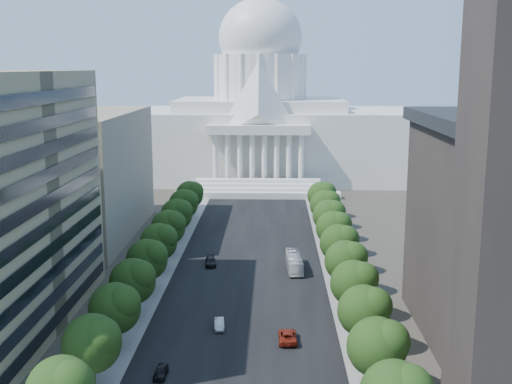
# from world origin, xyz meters

# --- Properties ---
(road_asphalt) EXTENTS (30.00, 260.00, 0.01)m
(road_asphalt) POSITION_xyz_m (0.00, 90.00, 0.00)
(road_asphalt) COLOR black
(road_asphalt) RESTS_ON ground
(sidewalk_left) EXTENTS (8.00, 260.00, 0.02)m
(sidewalk_left) POSITION_xyz_m (-19.00, 90.00, 0.00)
(sidewalk_left) COLOR gray
(sidewalk_left) RESTS_ON ground
(sidewalk_right) EXTENTS (8.00, 260.00, 0.02)m
(sidewalk_right) POSITION_xyz_m (19.00, 90.00, 0.00)
(sidewalk_right) COLOR gray
(sidewalk_right) RESTS_ON ground
(capitol) EXTENTS (120.00, 56.00, 73.00)m
(capitol) POSITION_xyz_m (0.00, 184.89, 20.01)
(capitol) COLOR white
(capitol) RESTS_ON ground
(office_block_left_far) EXTENTS (38.00, 52.00, 30.00)m
(office_block_left_far) POSITION_xyz_m (-48.00, 100.00, 15.00)
(office_block_left_far) COLOR gray
(office_block_left_far) RESTS_ON ground
(tree_l_b) EXTENTS (7.79, 7.60, 9.97)m
(tree_l_b) POSITION_xyz_m (-17.66, 23.81, 6.45)
(tree_l_b) COLOR #33261C
(tree_l_b) RESTS_ON ground
(tree_l_c) EXTENTS (7.79, 7.60, 9.97)m
(tree_l_c) POSITION_xyz_m (-17.66, 35.81, 6.45)
(tree_l_c) COLOR #33261C
(tree_l_c) RESTS_ON ground
(tree_l_d) EXTENTS (7.79, 7.60, 9.97)m
(tree_l_d) POSITION_xyz_m (-17.66, 47.81, 6.45)
(tree_l_d) COLOR #33261C
(tree_l_d) RESTS_ON ground
(tree_l_e) EXTENTS (7.79, 7.60, 9.97)m
(tree_l_e) POSITION_xyz_m (-17.66, 59.81, 6.45)
(tree_l_e) COLOR #33261C
(tree_l_e) RESTS_ON ground
(tree_l_f) EXTENTS (7.79, 7.60, 9.97)m
(tree_l_f) POSITION_xyz_m (-17.66, 71.81, 6.45)
(tree_l_f) COLOR #33261C
(tree_l_f) RESTS_ON ground
(tree_l_g) EXTENTS (7.79, 7.60, 9.97)m
(tree_l_g) POSITION_xyz_m (-17.66, 83.81, 6.45)
(tree_l_g) COLOR #33261C
(tree_l_g) RESTS_ON ground
(tree_l_h) EXTENTS (7.79, 7.60, 9.97)m
(tree_l_h) POSITION_xyz_m (-17.66, 95.81, 6.45)
(tree_l_h) COLOR #33261C
(tree_l_h) RESTS_ON ground
(tree_l_i) EXTENTS (7.79, 7.60, 9.97)m
(tree_l_i) POSITION_xyz_m (-17.66, 107.81, 6.45)
(tree_l_i) COLOR #33261C
(tree_l_i) RESTS_ON ground
(tree_l_j) EXTENTS (7.79, 7.60, 9.97)m
(tree_l_j) POSITION_xyz_m (-17.66, 119.81, 6.45)
(tree_l_j) COLOR #33261C
(tree_l_j) RESTS_ON ground
(tree_r_b) EXTENTS (7.79, 7.60, 9.97)m
(tree_r_b) POSITION_xyz_m (18.34, 23.81, 6.45)
(tree_r_b) COLOR #33261C
(tree_r_b) RESTS_ON ground
(tree_r_c) EXTENTS (7.79, 7.60, 9.97)m
(tree_r_c) POSITION_xyz_m (18.34, 35.81, 6.45)
(tree_r_c) COLOR #33261C
(tree_r_c) RESTS_ON ground
(tree_r_d) EXTENTS (7.79, 7.60, 9.97)m
(tree_r_d) POSITION_xyz_m (18.34, 47.81, 6.45)
(tree_r_d) COLOR #33261C
(tree_r_d) RESTS_ON ground
(tree_r_e) EXTENTS (7.79, 7.60, 9.97)m
(tree_r_e) POSITION_xyz_m (18.34, 59.81, 6.45)
(tree_r_e) COLOR #33261C
(tree_r_e) RESTS_ON ground
(tree_r_f) EXTENTS (7.79, 7.60, 9.97)m
(tree_r_f) POSITION_xyz_m (18.34, 71.81, 6.45)
(tree_r_f) COLOR #33261C
(tree_r_f) RESTS_ON ground
(tree_r_g) EXTENTS (7.79, 7.60, 9.97)m
(tree_r_g) POSITION_xyz_m (18.34, 83.81, 6.45)
(tree_r_g) COLOR #33261C
(tree_r_g) RESTS_ON ground
(tree_r_h) EXTENTS (7.79, 7.60, 9.97)m
(tree_r_h) POSITION_xyz_m (18.34, 95.81, 6.45)
(tree_r_h) COLOR #33261C
(tree_r_h) RESTS_ON ground
(tree_r_i) EXTENTS (7.79, 7.60, 9.97)m
(tree_r_i) POSITION_xyz_m (18.34, 107.81, 6.45)
(tree_r_i) COLOR #33261C
(tree_r_i) RESTS_ON ground
(tree_r_j) EXTENTS (7.79, 7.60, 9.97)m
(tree_r_j) POSITION_xyz_m (18.34, 119.81, 6.45)
(tree_r_j) COLOR #33261C
(tree_r_j) RESTS_ON ground
(streetlight_b) EXTENTS (2.61, 0.44, 9.00)m
(streetlight_b) POSITION_xyz_m (19.90, 35.00, 5.82)
(streetlight_b) COLOR gray
(streetlight_b) RESTS_ON ground
(streetlight_c) EXTENTS (2.61, 0.44, 9.00)m
(streetlight_c) POSITION_xyz_m (19.90, 60.00, 5.82)
(streetlight_c) COLOR gray
(streetlight_c) RESTS_ON ground
(streetlight_d) EXTENTS (2.61, 0.44, 9.00)m
(streetlight_d) POSITION_xyz_m (19.90, 85.00, 5.82)
(streetlight_d) COLOR gray
(streetlight_d) RESTS_ON ground
(streetlight_e) EXTENTS (2.61, 0.44, 9.00)m
(streetlight_e) POSITION_xyz_m (19.90, 110.00, 5.82)
(streetlight_e) COLOR gray
(streetlight_e) RESTS_ON ground
(streetlight_f) EXTENTS (2.61, 0.44, 9.00)m
(streetlight_f) POSITION_xyz_m (19.90, 135.00, 5.82)
(streetlight_f) COLOR gray
(streetlight_f) RESTS_ON ground
(car_dark_a) EXTENTS (1.71, 4.09, 1.39)m
(car_dark_a) POSITION_xyz_m (-9.95, 27.42, 0.69)
(car_dark_a) COLOR black
(car_dark_a) RESTS_ON ground
(car_silver) EXTENTS (1.96, 4.51, 1.44)m
(car_silver) POSITION_xyz_m (-3.48, 43.63, 0.72)
(car_silver) COLOR #ADB1B5
(car_silver) RESTS_ON ground
(car_red) EXTENTS (2.81, 5.93, 1.64)m
(car_red) POSITION_xyz_m (7.19, 39.06, 0.82)
(car_red) COLOR maroon
(car_red) RESTS_ON ground
(car_dark_b) EXTENTS (2.85, 5.63, 1.57)m
(car_dark_b) POSITION_xyz_m (-8.02, 76.24, 0.78)
(car_dark_b) COLOR black
(car_dark_b) RESTS_ON ground
(city_bus) EXTENTS (3.38, 11.96, 3.29)m
(city_bus) POSITION_xyz_m (9.27, 73.75, 1.65)
(city_bus) COLOR silver
(city_bus) RESTS_ON ground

